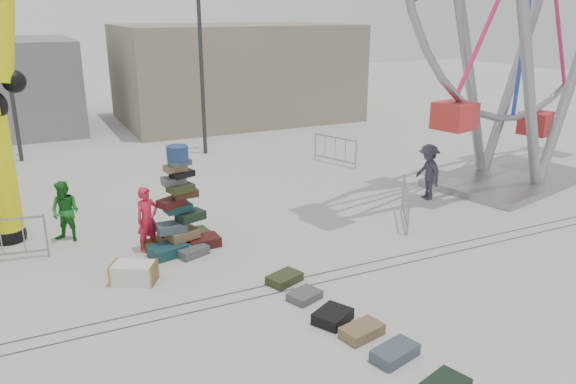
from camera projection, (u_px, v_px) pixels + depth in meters
name	position (u px, v px, depth m)	size (l,w,h in m)	color
ground	(261.00, 313.00, 11.19)	(90.00, 90.00, 0.00)	#9E9E99
track_line_near	(250.00, 299.00, 11.71)	(40.00, 0.04, 0.01)	#47443F
track_line_far	(243.00, 291.00, 12.05)	(40.00, 0.04, 0.01)	#47443F
building_right	(235.00, 72.00, 30.43)	(12.00, 8.00, 5.00)	gray
lamp_post_right	(203.00, 43.00, 22.21)	(1.41, 0.25, 8.00)	#2D2D30
lamp_post_left	(7.00, 45.00, 21.04)	(1.41, 0.25, 8.00)	#2D2D30
suitcase_tower	(180.00, 221.00, 13.98)	(1.93, 1.70, 2.66)	#163E44
steamer_trunk	(134.00, 273.00, 12.37)	(0.96, 0.55, 0.45)	silver
row_case_0	(284.00, 278.00, 12.40)	(0.75, 0.49, 0.19)	#31361B
row_case_1	(305.00, 296.00, 11.68)	(0.65, 0.49, 0.17)	#4F5156
row_case_2	(333.00, 316.00, 10.83)	(0.70, 0.58, 0.23)	black
row_case_3	(362.00, 331.00, 10.36)	(0.79, 0.47, 0.21)	brown
row_case_4	(395.00, 353.00, 9.70)	(0.85, 0.47, 0.22)	#3F515B
barricade_dummy_c	(1.00, 240.00, 13.30)	(2.00, 0.10, 1.10)	gray
barricade_wheel_front	(405.00, 204.00, 15.79)	(2.00, 0.10, 1.10)	gray
barricade_wheel_back	(335.00, 150.00, 21.78)	(2.00, 0.10, 1.10)	gray
pedestrian_red	(147.00, 219.00, 13.83)	(0.60, 0.40, 1.66)	red
pedestrian_green	(65.00, 212.00, 14.43)	(0.78, 0.61, 1.60)	#1B6E1F
pedestrian_grey	(428.00, 172.00, 17.66)	(1.14, 0.66, 1.77)	#2D2A38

